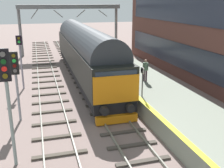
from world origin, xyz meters
TOP-DOWN VIEW (x-y plane):
  - ground_plane at (0.00, 0.00)m, footprint 140.00×140.00m
  - track_main at (0.00, -0.00)m, footprint 2.50×60.00m
  - track_adjacent_west at (-3.42, -0.00)m, footprint 2.50×60.00m
  - station_platform at (3.60, 0.00)m, footprint 4.00×44.00m
  - diesel_locomotive at (0.00, 5.36)m, footprint 2.74×19.69m
  - signal_post_near at (-5.30, -7.07)m, footprint 0.44×0.22m
  - signal_post_mid at (-5.30, -2.43)m, footprint 0.44×0.22m
  - signal_post_far at (-5.30, 3.78)m, footprint 0.44×0.22m
  - platform_number_sign at (2.00, -3.10)m, footprint 0.10×0.44m
  - waiting_passenger at (3.48, -0.05)m, footprint 0.45×0.47m
  - overhead_footbridge at (0.34, 17.60)m, footprint 12.72×2.00m

SIDE VIEW (x-z plane):
  - ground_plane at x=0.00m, z-range 0.00..0.00m
  - track_main at x=0.00m, z-range -0.02..0.13m
  - track_adjacent_west at x=-3.42m, z-range -0.02..0.13m
  - station_platform at x=3.60m, z-range 0.00..1.01m
  - waiting_passenger at x=3.48m, z-range 1.17..2.81m
  - platform_number_sign at x=2.00m, z-range 1.32..3.17m
  - diesel_locomotive at x=0.00m, z-range 0.15..4.83m
  - signal_post_far at x=-5.30m, z-range 0.53..4.75m
  - signal_post_mid at x=-5.30m, z-range 0.63..4.69m
  - signal_post_near at x=-5.30m, z-range 0.75..5.74m
  - overhead_footbridge at x=0.34m, z-range 2.55..8.82m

